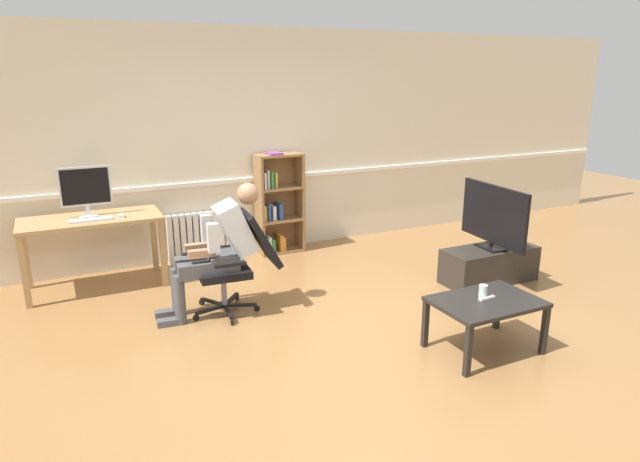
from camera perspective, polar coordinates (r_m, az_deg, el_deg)
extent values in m
plane|color=olive|center=(4.81, 2.90, -10.80)|extent=(18.00, 18.00, 0.00)
cube|color=beige|center=(6.78, -7.95, 8.93)|extent=(12.00, 0.10, 2.70)
cube|color=white|center=(6.79, -7.64, 5.27)|extent=(12.00, 0.03, 0.05)
cube|color=tan|center=(5.91, -28.31, -3.80)|extent=(0.06, 0.06, 0.72)
cube|color=tan|center=(5.97, -15.91, -2.25)|extent=(0.06, 0.06, 0.72)
cube|color=tan|center=(6.50, -16.83, -0.84)|extent=(0.06, 0.06, 0.72)
cube|color=tan|center=(6.45, -28.20, -2.25)|extent=(0.06, 0.06, 0.72)
cube|color=tan|center=(6.07, -22.66, 1.13)|extent=(1.37, 0.64, 0.04)
cube|color=silver|center=(6.13, -22.83, 1.46)|extent=(0.18, 0.14, 0.01)
cube|color=silver|center=(6.13, -22.90, 2.01)|extent=(0.04, 0.02, 0.10)
cube|color=silver|center=(6.08, -23.16, 4.29)|extent=(0.50, 0.02, 0.40)
cube|color=black|center=(6.07, -23.15, 4.27)|extent=(0.46, 0.00, 0.36)
cube|color=silver|center=(5.93, -22.67, 1.07)|extent=(0.41, 0.12, 0.02)
cube|color=white|center=(5.97, -19.90, 1.51)|extent=(0.06, 0.10, 0.03)
cube|color=olive|center=(6.73, -6.30, 2.59)|extent=(0.03, 0.28, 1.24)
cube|color=olive|center=(6.92, -2.13, 3.05)|extent=(0.03, 0.28, 1.24)
cube|color=olive|center=(6.95, -4.62, 3.06)|extent=(0.54, 0.02, 1.24)
cube|color=olive|center=(6.98, -4.09, -2.01)|extent=(0.50, 0.28, 0.03)
cube|color=olive|center=(6.87, -4.15, 1.19)|extent=(0.50, 0.28, 0.03)
cube|color=olive|center=(6.78, -4.22, 4.48)|extent=(0.50, 0.28, 0.03)
cube|color=olive|center=(6.71, -4.29, 7.85)|extent=(0.50, 0.28, 0.03)
cube|color=#6699A3|center=(6.86, -5.74, -1.43)|extent=(0.03, 0.19, 0.19)
cube|color=gold|center=(6.78, -5.92, 1.90)|extent=(0.04, 0.19, 0.19)
cube|color=white|center=(6.66, -5.93, 5.23)|extent=(0.02, 0.19, 0.20)
cube|color=white|center=(6.90, -5.44, -1.28)|extent=(0.04, 0.19, 0.19)
cube|color=#2D519E|center=(6.78, -5.49, 1.97)|extent=(0.03, 0.19, 0.20)
cube|color=beige|center=(6.69, -5.60, 5.40)|extent=(0.03, 0.19, 0.22)
cube|color=#38844C|center=(6.91, -5.06, -1.39)|extent=(0.04, 0.19, 0.16)
cube|color=white|center=(6.82, -4.98, 1.95)|extent=(0.04, 0.19, 0.18)
cube|color=#38844C|center=(6.70, -5.19, 5.31)|extent=(0.04, 0.19, 0.20)
cube|color=orange|center=(6.93, -4.26, -1.14)|extent=(0.04, 0.19, 0.21)
cube|color=#2D519E|center=(6.83, -4.32, 2.10)|extent=(0.04, 0.19, 0.20)
cube|color=gold|center=(6.74, -4.80, 5.33)|extent=(0.03, 0.19, 0.19)
cube|color=orange|center=(6.94, -3.99, -1.22)|extent=(0.04, 0.19, 0.18)
cube|color=#89428E|center=(6.66, -4.79, 8.01)|extent=(0.16, 0.22, 0.02)
cube|color=white|center=(6.65, -15.29, -0.93)|extent=(0.06, 0.08, 0.59)
cube|color=white|center=(6.67, -14.64, -0.85)|extent=(0.06, 0.08, 0.59)
cube|color=white|center=(6.68, -14.00, -0.77)|extent=(0.06, 0.08, 0.59)
cube|color=white|center=(6.70, -13.36, -0.69)|extent=(0.06, 0.08, 0.59)
cube|color=white|center=(6.71, -12.72, -0.61)|extent=(0.06, 0.08, 0.59)
cube|color=white|center=(6.73, -12.09, -0.52)|extent=(0.06, 0.08, 0.59)
cube|color=white|center=(6.75, -11.46, -0.44)|extent=(0.06, 0.08, 0.59)
cube|color=white|center=(6.77, -10.83, -0.36)|extent=(0.06, 0.08, 0.59)
cube|color=white|center=(6.79, -10.20, -0.28)|extent=(0.06, 0.08, 0.59)
cube|color=white|center=(6.81, -9.58, -0.20)|extent=(0.06, 0.08, 0.59)
cube|color=black|center=(5.17, -9.49, -8.23)|extent=(0.06, 0.30, 0.02)
cylinder|color=black|center=(5.05, -9.10, -9.29)|extent=(0.03, 0.06, 0.06)
cube|color=black|center=(5.29, -8.22, -7.60)|extent=(0.29, 0.15, 0.02)
cylinder|color=black|center=(5.29, -6.57, -7.96)|extent=(0.06, 0.04, 0.06)
cube|color=black|center=(5.43, -9.20, -7.00)|extent=(0.22, 0.25, 0.02)
cylinder|color=black|center=(5.57, -8.57, -6.79)|extent=(0.05, 0.06, 0.06)
cube|color=black|center=(5.40, -11.04, -7.23)|extent=(0.19, 0.27, 0.02)
cylinder|color=black|center=(5.51, -12.17, -7.23)|extent=(0.05, 0.06, 0.06)
cube|color=black|center=(5.24, -11.28, -7.99)|extent=(0.30, 0.10, 0.02)
cylinder|color=black|center=(5.19, -12.72, -8.76)|extent=(0.06, 0.03, 0.06)
cylinder|color=gray|center=(5.24, -9.93, -6.00)|extent=(0.05, 0.05, 0.30)
cube|color=black|center=(5.17, -10.03, -4.10)|extent=(0.49, 0.49, 0.07)
cube|color=black|center=(5.17, -6.21, -0.70)|extent=(0.36, 0.46, 0.52)
cube|color=black|center=(5.37, -10.46, -1.73)|extent=(0.28, 0.07, 0.03)
cube|color=black|center=(4.89, -9.25, -3.46)|extent=(0.28, 0.07, 0.03)
cube|color=#4C4C51|center=(5.14, -10.08, -3.00)|extent=(0.29, 0.36, 0.14)
cube|color=silver|center=(5.08, -8.78, 0.28)|extent=(0.40, 0.37, 0.52)
sphere|color=#A87A5B|center=(5.03, -7.47, 3.86)|extent=(0.20, 0.20, 0.20)
cube|color=black|center=(5.07, -13.24, -2.28)|extent=(0.15, 0.05, 0.02)
cube|color=#4C4C51|center=(5.21, -12.54, -3.23)|extent=(0.43, 0.16, 0.13)
cylinder|color=#4C4C51|center=(5.27, -14.62, -6.12)|extent=(0.10, 0.10, 0.46)
cube|color=#4C4C51|center=(5.34, -15.55, -8.21)|extent=(0.23, 0.11, 0.06)
cube|color=#4C4C51|center=(5.02, -12.17, -3.93)|extent=(0.43, 0.16, 0.13)
cylinder|color=#4C4C51|center=(5.09, -14.33, -6.93)|extent=(0.10, 0.10, 0.46)
cube|color=#4C4C51|center=(5.16, -15.29, -9.08)|extent=(0.23, 0.11, 0.06)
cube|color=silver|center=(5.19, -11.67, 0.25)|extent=(0.11, 0.09, 0.26)
cube|color=#A87A5B|center=(5.16, -12.54, -1.66)|extent=(0.24, 0.09, 0.07)
cube|color=silver|center=(4.89, -11.00, -0.70)|extent=(0.11, 0.09, 0.26)
cube|color=#A87A5B|center=(4.98, -12.17, -2.28)|extent=(0.24, 0.09, 0.07)
cube|color=#2D2823|center=(6.20, 17.12, -3.35)|extent=(1.04, 0.43, 0.37)
cube|color=black|center=(6.14, 17.27, -1.62)|extent=(0.22, 0.33, 0.02)
cylinder|color=black|center=(6.13, 17.29, -1.31)|extent=(0.04, 0.04, 0.05)
cube|color=black|center=(6.05, 17.55, 1.68)|extent=(0.11, 0.99, 0.61)
cube|color=white|center=(6.06, 17.71, 1.70)|extent=(0.07, 0.93, 0.56)
cube|color=black|center=(4.27, 15.09, -11.95)|extent=(0.04, 0.04, 0.41)
cube|color=black|center=(4.78, 22.25, -9.52)|extent=(0.04, 0.04, 0.41)
cube|color=black|center=(5.10, 17.93, -7.46)|extent=(0.04, 0.04, 0.41)
cube|color=black|center=(4.63, 10.86, -9.41)|extent=(0.04, 0.04, 0.41)
cube|color=black|center=(4.60, 16.86, -7.03)|extent=(0.84, 0.58, 0.03)
cylinder|color=silver|center=(4.60, 16.54, -6.03)|extent=(0.07, 0.07, 0.11)
cube|color=white|center=(4.60, 16.91, -6.67)|extent=(0.15, 0.05, 0.02)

